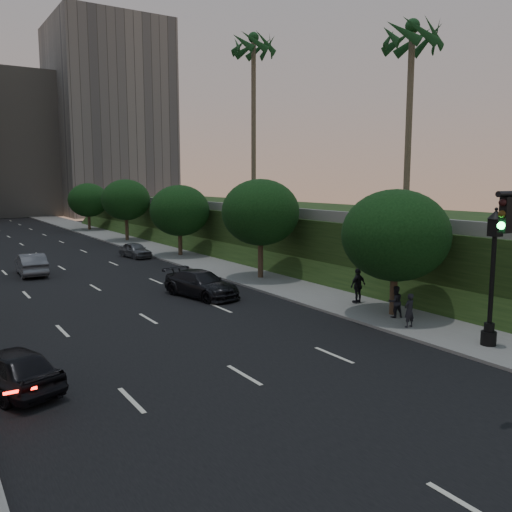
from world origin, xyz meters
TOP-DOWN VIEW (x-y plane):
  - ground at (0.00, 0.00)m, footprint 160.00×160.00m
  - road_surface at (0.00, 30.00)m, footprint 16.00×140.00m
  - sidewalk_right at (10.25, 30.00)m, footprint 4.50×140.00m
  - embankment at (22.00, 28.00)m, footprint 18.00×90.00m
  - parapet_wall at (13.50, 28.00)m, footprint 0.35×90.00m
  - office_block_mid at (6.00, 102.00)m, footprint 22.00×18.00m
  - office_block_right at (24.00, 96.00)m, footprint 20.00×22.00m
  - tree_right_a at (10.30, 8.00)m, footprint 5.20×5.20m
  - tree_right_b at (10.30, 20.00)m, footprint 5.20×5.20m
  - tree_right_c at (10.30, 33.00)m, footprint 5.20×5.20m
  - tree_right_d at (10.30, 47.00)m, footprint 5.20×5.20m
  - tree_right_e at (10.30, 62.00)m, footprint 5.20×5.20m
  - palm_mid at (17.50, 14.00)m, footprint 3.20×3.20m
  - palm_far at (16.00, 30.00)m, footprint 3.20×3.20m
  - street_lamp at (9.79, 2.41)m, footprint 0.64×0.64m
  - sedan_near_left at (-7.00, 7.75)m, footprint 3.11×4.69m
  - sedan_mid_left at (-2.50, 29.95)m, footprint 1.82×4.82m
  - sedan_near_right at (4.42, 17.15)m, footprint 3.19×5.52m
  - sedan_far_right at (6.70, 34.40)m, footprint 2.04×4.03m
  - pedestrian_a at (9.12, 5.93)m, footprint 0.57×0.38m
  - pedestrian_b at (9.91, 7.50)m, footprint 0.87×0.76m
  - pedestrian_c at (10.56, 10.78)m, footprint 1.14×0.58m

SIDE VIEW (x-z plane):
  - ground at x=0.00m, z-range 0.00..0.00m
  - road_surface at x=0.00m, z-range 0.00..0.02m
  - sidewalk_right at x=10.25m, z-range 0.00..0.15m
  - sedan_far_right at x=6.70m, z-range 0.00..1.32m
  - sedan_near_left at x=-7.00m, z-range 0.00..1.49m
  - sedan_near_right at x=4.42m, z-range 0.00..1.50m
  - sedan_mid_left at x=-2.50m, z-range 0.00..1.57m
  - pedestrian_b at x=9.91m, z-range 0.15..1.67m
  - pedestrian_a at x=9.12m, z-range 0.15..1.68m
  - pedestrian_c at x=10.56m, z-range 0.15..2.01m
  - embankment at x=22.00m, z-range 0.00..4.00m
  - street_lamp at x=9.79m, z-range -0.18..5.44m
  - tree_right_a at x=10.30m, z-range 0.90..7.14m
  - tree_right_c at x=10.30m, z-range 0.90..7.14m
  - tree_right_e at x=10.30m, z-range 0.90..7.14m
  - parapet_wall at x=13.50m, z-range 4.00..4.70m
  - tree_right_b at x=10.30m, z-range 1.15..7.88m
  - tree_right_d at x=10.30m, z-range 1.15..7.88m
  - office_block_mid at x=6.00m, z-range 0.00..26.00m
  - palm_mid at x=17.50m, z-range 8.82..21.82m
  - palm_far at x=16.00m, z-range 9.89..25.39m
  - office_block_right at x=24.00m, z-range 0.00..36.00m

